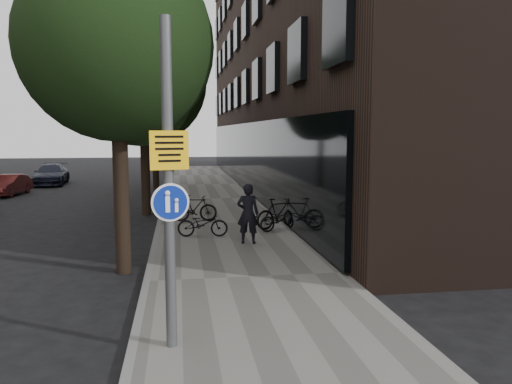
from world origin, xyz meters
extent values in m
plane|color=black|center=(0.00, 0.00, 0.00)|extent=(120.00, 120.00, 0.00)
cube|color=slate|center=(0.25, 10.00, 0.06)|extent=(4.50, 60.00, 0.12)
cube|color=slate|center=(-2.00, 10.00, 0.07)|extent=(0.15, 60.00, 0.13)
cube|color=black|center=(8.50, 22.00, 9.00)|extent=(12.00, 40.00, 18.00)
cylinder|color=black|center=(-2.60, 4.50, 1.60)|extent=(0.36, 0.36, 3.20)
sphere|color=black|center=(-2.60, 4.50, 5.30)|extent=(4.40, 4.40, 4.40)
sphere|color=black|center=(-2.20, 5.30, 4.30)|extent=(2.64, 2.64, 2.64)
cylinder|color=black|center=(-2.60, 13.00, 1.60)|extent=(0.36, 0.36, 3.20)
sphere|color=black|center=(-2.60, 13.00, 5.30)|extent=(5.00, 5.00, 5.00)
sphere|color=black|center=(-2.20, 13.80, 4.30)|extent=(3.00, 3.00, 3.00)
cylinder|color=black|center=(-2.60, 22.00, 1.60)|extent=(0.36, 0.36, 3.20)
sphere|color=black|center=(-2.60, 22.00, 5.30)|extent=(5.00, 5.00, 5.00)
sphere|color=black|center=(-2.20, 22.80, 4.30)|extent=(3.00, 3.00, 3.00)
cylinder|color=#595B5E|center=(-1.41, -0.08, 2.54)|extent=(0.16, 0.16, 4.83)
cube|color=#FAB50D|center=(-1.41, -0.08, 3.07)|extent=(0.55, 0.16, 0.56)
cylinder|color=#0D2493|center=(-1.41, -0.08, 2.32)|extent=(0.48, 0.13, 0.49)
cylinder|color=white|center=(-1.41, -0.08, 2.32)|extent=(0.55, 0.14, 0.56)
imported|color=black|center=(0.68, 6.65, 0.99)|extent=(0.72, 0.56, 1.75)
imported|color=black|center=(2.00, 8.32, 0.52)|extent=(1.62, 0.97, 0.80)
imported|color=black|center=(2.00, 8.72, 0.63)|extent=(1.77, 1.09, 1.03)
imported|color=black|center=(-0.57, 7.80, 0.52)|extent=(1.59, 0.71, 0.81)
imported|color=black|center=(-0.74, 10.51, 0.60)|extent=(1.65, 0.62, 0.97)
imported|color=#4F1816|center=(-10.14, 20.41, 0.55)|extent=(1.60, 3.44, 1.09)
imported|color=black|center=(-9.31, 25.79, 0.65)|extent=(2.16, 4.61, 1.30)
camera|label=1|loc=(-1.25, -7.40, 3.33)|focal=35.00mm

